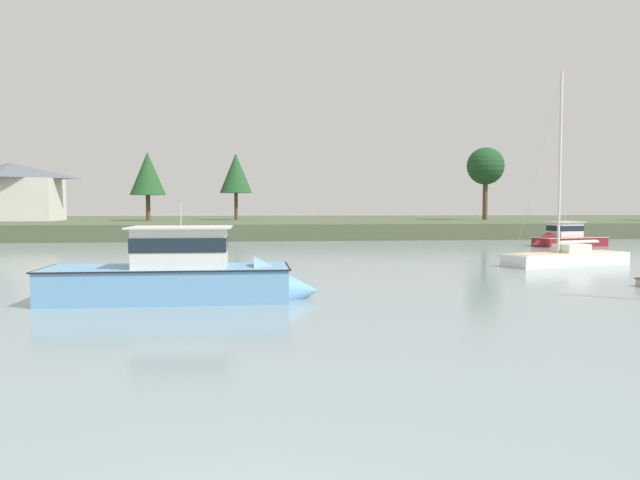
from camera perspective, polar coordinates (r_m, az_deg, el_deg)
far_shore_bank at (r=91.04m, az=-6.64°, el=1.40°), size 221.41×56.08×1.70m
sailboat_white at (r=40.70m, az=21.48°, el=-1.79°), size 8.54×4.63×12.03m
cruiser_skyblue at (r=24.38m, az=-11.24°, el=-3.88°), size 10.34×3.23×4.80m
cruiser_maroon at (r=59.30m, az=21.13°, el=-0.04°), size 7.65×3.91×3.88m
shore_tree_inland_a at (r=86.44m, az=14.81°, el=6.46°), size 4.92×4.92×9.60m
shore_tree_center at (r=83.81m, az=-7.65°, el=6.02°), size 4.27×4.27×8.78m
shore_tree_right_mid at (r=82.29m, az=-15.39°, el=5.82°), size 4.43×4.43×8.66m
cottage_hillside at (r=88.02m, az=-26.26°, el=4.03°), size 12.22×7.91×7.26m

